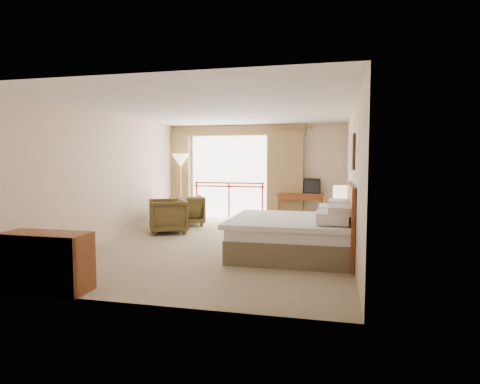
% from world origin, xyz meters
% --- Properties ---
extents(floor, '(7.00, 7.00, 0.00)m').
position_xyz_m(floor, '(0.00, 0.00, 0.00)').
color(floor, gray).
rests_on(floor, ground).
extents(ceiling, '(7.00, 7.00, 0.00)m').
position_xyz_m(ceiling, '(0.00, 0.00, 2.70)').
color(ceiling, white).
rests_on(ceiling, wall_back).
extents(wall_back, '(5.00, 0.00, 5.00)m').
position_xyz_m(wall_back, '(0.00, 3.50, 1.35)').
color(wall_back, beige).
rests_on(wall_back, ground).
extents(wall_front, '(5.00, 0.00, 5.00)m').
position_xyz_m(wall_front, '(0.00, -3.50, 1.35)').
color(wall_front, beige).
rests_on(wall_front, ground).
extents(wall_left, '(0.00, 7.00, 7.00)m').
position_xyz_m(wall_left, '(-2.50, 0.00, 1.35)').
color(wall_left, beige).
rests_on(wall_left, ground).
extents(wall_right, '(0.00, 7.00, 7.00)m').
position_xyz_m(wall_right, '(2.50, 0.00, 1.35)').
color(wall_right, beige).
rests_on(wall_right, ground).
extents(balcony_door, '(2.40, 0.00, 2.40)m').
position_xyz_m(balcony_door, '(-0.80, 3.48, 1.20)').
color(balcony_door, white).
rests_on(balcony_door, wall_back).
extents(balcony_railing, '(2.09, 0.03, 1.02)m').
position_xyz_m(balcony_railing, '(-0.80, 3.46, 0.81)').
color(balcony_railing, '#AC150E').
rests_on(balcony_railing, wall_back).
extents(curtain_left, '(1.00, 0.26, 2.50)m').
position_xyz_m(curtain_left, '(-2.45, 3.35, 1.25)').
color(curtain_left, brown).
rests_on(curtain_left, wall_back).
extents(curtain_right, '(1.00, 0.26, 2.50)m').
position_xyz_m(curtain_right, '(0.85, 3.35, 1.25)').
color(curtain_right, brown).
rests_on(curtain_right, wall_back).
extents(valance, '(4.40, 0.22, 0.28)m').
position_xyz_m(valance, '(-0.80, 3.38, 2.55)').
color(valance, brown).
rests_on(valance, wall_back).
extents(hvac_vent, '(0.50, 0.04, 0.50)m').
position_xyz_m(hvac_vent, '(1.30, 3.47, 2.35)').
color(hvac_vent, silver).
rests_on(hvac_vent, wall_back).
extents(bed, '(2.13, 2.06, 0.97)m').
position_xyz_m(bed, '(1.50, -0.60, 0.38)').
color(bed, brown).
rests_on(bed, floor).
extents(headboard, '(0.06, 2.10, 1.30)m').
position_xyz_m(headboard, '(2.46, -0.60, 0.65)').
color(headboard, '#5D2914').
rests_on(headboard, wall_right).
extents(framed_art, '(0.04, 0.72, 0.60)m').
position_xyz_m(framed_art, '(2.47, -0.60, 1.85)').
color(framed_art, black).
rests_on(framed_art, wall_right).
extents(nightstand, '(0.44, 0.51, 0.58)m').
position_xyz_m(nightstand, '(2.32, 0.57, 0.29)').
color(nightstand, '#5D2914').
rests_on(nightstand, floor).
extents(table_lamp, '(0.34, 0.34, 0.60)m').
position_xyz_m(table_lamp, '(2.32, 0.62, 1.04)').
color(table_lamp, tan).
rests_on(table_lamp, nightstand).
extents(phone, '(0.16, 0.13, 0.07)m').
position_xyz_m(phone, '(2.27, 0.42, 0.61)').
color(phone, black).
rests_on(phone, nightstand).
extents(desk, '(1.24, 0.60, 0.81)m').
position_xyz_m(desk, '(1.29, 3.36, 0.63)').
color(desk, '#5D2914').
rests_on(desk, floor).
extents(tv, '(0.44, 0.35, 0.40)m').
position_xyz_m(tv, '(1.59, 3.30, 1.01)').
color(tv, black).
rests_on(tv, desk).
extents(coffee_maker, '(0.14, 0.14, 0.24)m').
position_xyz_m(coffee_maker, '(0.94, 3.31, 0.93)').
color(coffee_maker, black).
rests_on(coffee_maker, desk).
extents(cup, '(0.08, 0.08, 0.10)m').
position_xyz_m(cup, '(1.09, 3.26, 0.86)').
color(cup, white).
rests_on(cup, desk).
extents(wastebasket, '(0.27, 0.27, 0.32)m').
position_xyz_m(wastebasket, '(0.88, 2.74, 0.16)').
color(wastebasket, black).
rests_on(wastebasket, floor).
extents(armchair_far, '(1.14, 1.15, 0.78)m').
position_xyz_m(armchair_far, '(-1.60, 2.14, 0.00)').
color(armchair_far, '#43361D').
rests_on(armchair_far, floor).
extents(armchair_near, '(1.17, 1.16, 0.80)m').
position_xyz_m(armchair_near, '(-1.63, 0.95, 0.00)').
color(armchair_near, '#43361D').
rests_on(armchair_near, floor).
extents(side_table, '(0.56, 0.56, 0.61)m').
position_xyz_m(side_table, '(-1.91, 1.53, 0.42)').
color(side_table, black).
rests_on(side_table, floor).
extents(book, '(0.15, 0.20, 0.02)m').
position_xyz_m(book, '(-1.91, 1.53, 0.62)').
color(book, white).
rests_on(book, side_table).
extents(floor_lamp, '(0.48, 0.48, 1.89)m').
position_xyz_m(floor_lamp, '(-2.09, 2.97, 1.63)').
color(floor_lamp, tan).
rests_on(floor_lamp, floor).
extents(dresser, '(1.16, 0.49, 0.77)m').
position_xyz_m(dresser, '(-1.48, -3.34, 0.39)').
color(dresser, '#5D2914').
rests_on(dresser, floor).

